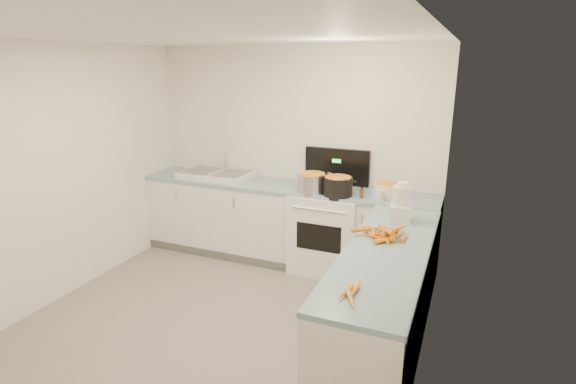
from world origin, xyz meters
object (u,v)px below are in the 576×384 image
at_px(extract_bottle, 362,193).
at_px(spice_jar, 382,196).
at_px(black_pot, 338,187).
at_px(stove, 328,230).
at_px(sink, 217,175).
at_px(steel_pot, 312,184).
at_px(mixing_bowl, 387,190).
at_px(food_processor, 401,205).

bearing_deg(extract_bottle, spice_jar, -2.71).
bearing_deg(black_pot, spice_jar, -0.87).
xyz_separation_m(stove, sink, (-1.45, 0.02, 0.50)).
height_order(steel_pot, extract_bottle, steel_pot).
bearing_deg(extract_bottle, mixing_bowl, 39.50).
distance_m(stove, steel_pot, 0.60).
distance_m(spice_jar, food_processor, 0.62).
bearing_deg(stove, extract_bottle, -20.15).
bearing_deg(extract_bottle, steel_pot, 179.59).
xyz_separation_m(black_pot, mixing_bowl, (0.48, 0.19, -0.03)).
height_order(steel_pot, food_processor, food_processor).
height_order(steel_pot, spice_jar, steel_pot).
height_order(steel_pot, black_pot, steel_pot).
distance_m(mixing_bowl, spice_jar, 0.20).
relative_size(steel_pot, extract_bottle, 3.01).
bearing_deg(food_processor, spice_jar, 116.29).
height_order(stove, mixing_bowl, stove).
bearing_deg(spice_jar, black_pot, 179.13).
height_order(sink, extract_bottle, sink).
relative_size(black_pot, food_processor, 0.86).
xyz_separation_m(steel_pot, black_pot, (0.30, -0.01, -0.00)).
distance_m(stove, spice_jar, 0.82).
relative_size(mixing_bowl, food_processor, 0.79).
height_order(mixing_bowl, food_processor, food_processor).
bearing_deg(mixing_bowl, sink, -179.38).
height_order(stove, black_pot, stove).
relative_size(steel_pot, mixing_bowl, 1.11).
bearing_deg(extract_bottle, stove, 159.85).
bearing_deg(spice_jar, sink, 175.21).
bearing_deg(spice_jar, food_processor, -63.71).
xyz_separation_m(sink, spice_jar, (2.07, -0.17, 0.01)).
distance_m(sink, extract_bottle, 1.86).
bearing_deg(food_processor, black_pot, 143.09).
distance_m(extract_bottle, food_processor, 0.75).
bearing_deg(food_processor, stove, 141.38).
relative_size(black_pot, spice_jar, 3.24).
height_order(sink, steel_pot, sink).
xyz_separation_m(spice_jar, food_processor, (0.27, -0.55, 0.11)).
distance_m(sink, spice_jar, 2.07).
distance_m(sink, steel_pot, 1.31).
bearing_deg(steel_pot, black_pot, -1.33).
bearing_deg(mixing_bowl, extract_bottle, -140.50).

